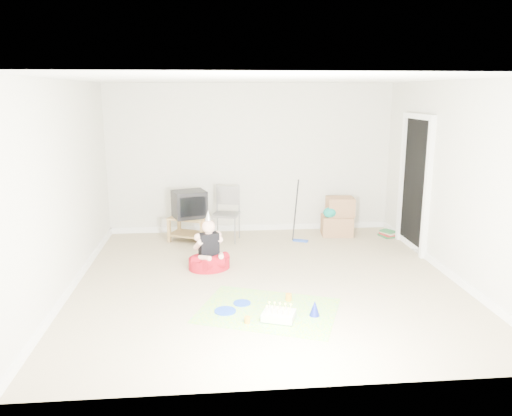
{
  "coord_description": "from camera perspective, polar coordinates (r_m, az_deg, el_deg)",
  "views": [
    {
      "loc": [
        -0.71,
        -6.22,
        2.45
      ],
      "look_at": [
        -0.1,
        0.4,
        0.9
      ],
      "focal_mm": 35.0,
      "sensor_mm": 36.0,
      "label": 1
    }
  ],
  "objects": [
    {
      "name": "blue_plate_near",
      "position": [
        6.01,
        -1.61,
        -10.8
      ],
      "size": [
        0.22,
        0.22,
        0.01
      ],
      "primitive_type": "cylinder",
      "rotation": [
        0.0,
        0.0,
        -0.05
      ],
      "color": "#173EB8",
      "rests_on": "party_mat"
    },
    {
      "name": "blue_plate_far",
      "position": [
        5.82,
        -3.54,
        -11.66
      ],
      "size": [
        0.3,
        0.3,
        0.01
      ],
      "primitive_type": "cylinder",
      "rotation": [
        0.0,
        0.0,
        -0.27
      ],
      "color": "#173EB8",
      "rests_on": "party_mat"
    },
    {
      "name": "orange_cup_near",
      "position": [
        6.09,
        3.75,
        -10.13
      ],
      "size": [
        0.09,
        0.09,
        0.08
      ],
      "primitive_type": "cylinder",
      "rotation": [
        0.0,
        0.0,
        -0.2
      ],
      "color": "orange",
      "rests_on": "party_mat"
    },
    {
      "name": "blue_party_hat",
      "position": [
        5.72,
        6.72,
        -11.3
      ],
      "size": [
        0.16,
        0.16,
        0.18
      ],
      "primitive_type": "cone",
      "rotation": [
        0.0,
        0.0,
        -0.38
      ],
      "color": "#1926B2",
      "rests_on": "party_mat"
    },
    {
      "name": "floor_mop",
      "position": [
        8.36,
        5.13,
        -2.1
      ],
      "size": [
        0.26,
        0.32,
        1.01
      ],
      "color": "blue",
      "rests_on": "ground"
    },
    {
      "name": "birthday_cake",
      "position": [
        5.61,
        2.62,
        -12.23
      ],
      "size": [
        0.42,
        0.38,
        0.16
      ],
      "color": "white",
      "rests_on": "party_mat"
    },
    {
      "name": "tv_stand",
      "position": [
        8.43,
        -7.55,
        -2.13
      ],
      "size": [
        0.77,
        0.65,
        0.41
      ],
      "color": "#9E7B47",
      "rests_on": "ground"
    },
    {
      "name": "ground",
      "position": [
        6.72,
        1.17,
        -8.25
      ],
      "size": [
        5.0,
        5.0,
        0.0
      ],
      "primitive_type": "plane",
      "color": "tan",
      "rests_on": "ground"
    },
    {
      "name": "party_mat",
      "position": [
        5.85,
        1.38,
        -11.61
      ],
      "size": [
        1.83,
        1.59,
        0.01
      ],
      "primitive_type": "cube",
      "rotation": [
        0.0,
        0.0,
        -0.37
      ],
      "color": "#DF2E81",
      "rests_on": "ground"
    },
    {
      "name": "crt_tv",
      "position": [
        8.34,
        -7.62,
        0.45
      ],
      "size": [
        0.63,
        0.57,
        0.45
      ],
      "primitive_type": "cube",
      "rotation": [
        0.0,
        0.0,
        0.31
      ],
      "color": "black",
      "rests_on": "tv_stand"
    },
    {
      "name": "book_pile",
      "position": [
        8.96,
        14.81,
        -2.82
      ],
      "size": [
        0.27,
        0.31,
        0.12
      ],
      "color": "#226635",
      "rests_on": "ground"
    },
    {
      "name": "cardboard_boxes",
      "position": [
        8.82,
        9.33,
        -1.04
      ],
      "size": [
        0.57,
        0.45,
        0.67
      ],
      "color": "#9D704C",
      "rests_on": "ground"
    },
    {
      "name": "folding_chair",
      "position": [
        8.35,
        -3.46,
        -0.74
      ],
      "size": [
        0.51,
        0.5,
        0.93
      ],
      "color": "gray",
      "rests_on": "ground"
    },
    {
      "name": "orange_cup_far",
      "position": [
        5.53,
        -1.0,
        -12.66
      ],
      "size": [
        0.09,
        0.09,
        0.07
      ],
      "primitive_type": "cylinder",
      "rotation": [
        0.0,
        0.0,
        -0.64
      ],
      "color": "orange",
      "rests_on": "party_mat"
    },
    {
      "name": "doorway_recess",
      "position": [
        8.2,
        17.73,
        2.49
      ],
      "size": [
        0.02,
        0.9,
        2.05
      ],
      "primitive_type": "cube",
      "color": "black",
      "rests_on": "ground"
    },
    {
      "name": "seated_woman",
      "position": [
        7.13,
        -5.38,
        -5.46
      ],
      "size": [
        0.76,
        0.76,
        0.85
      ],
      "color": "#B2101D",
      "rests_on": "ground"
    }
  ]
}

